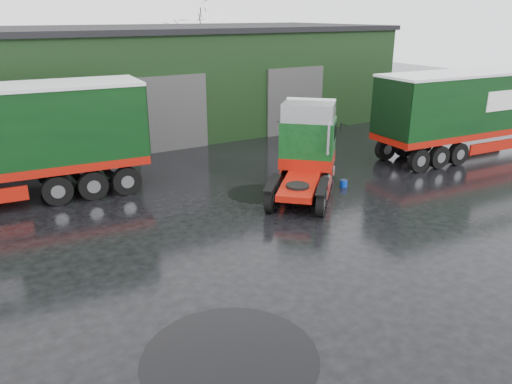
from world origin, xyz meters
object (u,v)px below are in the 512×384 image
(warehouse, at_px, (135,79))
(hero_tractor, at_px, (303,153))
(lorry_right, at_px, (484,112))
(wash_bucket, at_px, (344,183))
(tree_back_b, at_px, (189,54))

(warehouse, bearing_deg, hero_tractor, -83.43)
(hero_tractor, distance_m, lorry_right, 12.13)
(warehouse, relative_size, lorry_right, 1.95)
(wash_bucket, xyz_separation_m, tree_back_b, (4.02, 25.52, 3.60))
(hero_tractor, relative_size, lorry_right, 0.35)
(hero_tractor, relative_size, wash_bucket, 18.39)
(lorry_right, relative_size, tree_back_b, 2.22)
(warehouse, height_order, tree_back_b, tree_back_b)
(warehouse, xyz_separation_m, hero_tractor, (1.79, -15.50, -1.34))
(wash_bucket, bearing_deg, hero_tractor, 179.43)
(warehouse, distance_m, tree_back_b, 12.82)
(tree_back_b, bearing_deg, lorry_right, -76.65)
(lorry_right, height_order, wash_bucket, lorry_right)
(warehouse, height_order, wash_bucket, warehouse)
(warehouse, bearing_deg, lorry_right, -46.89)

